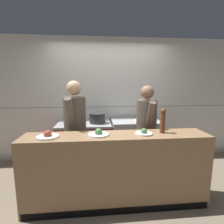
% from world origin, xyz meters
% --- Properties ---
extents(ground_plane, '(14.00, 14.00, 0.00)m').
position_xyz_m(ground_plane, '(0.00, 0.00, 0.00)').
color(ground_plane, '#7F705B').
extents(wall_back_tiled, '(8.00, 0.06, 2.60)m').
position_xyz_m(wall_back_tiled, '(0.00, 1.40, 1.30)').
color(wall_back_tiled, silver).
rests_on(wall_back_tiled, ground_plane).
extents(oven_range, '(1.04, 0.71, 0.89)m').
position_xyz_m(oven_range, '(-0.53, 1.00, 0.44)').
color(oven_range, maroon).
rests_on(oven_range, ground_plane).
extents(prep_counter, '(0.95, 0.65, 0.92)m').
position_xyz_m(prep_counter, '(0.50, 1.00, 0.46)').
color(prep_counter, '#B7BABF').
rests_on(prep_counter, ground_plane).
extents(pass_counter, '(2.44, 0.45, 0.99)m').
position_xyz_m(pass_counter, '(-0.03, -0.20, 0.49)').
color(pass_counter, '#93704C').
rests_on(pass_counter, ground_plane).
extents(stock_pot, '(0.29, 0.29, 0.19)m').
position_xyz_m(stock_pot, '(-0.77, 0.98, 0.99)').
color(stock_pot, '#2D2D33').
rests_on(stock_pot, oven_range).
extents(sauce_pot, '(0.32, 0.32, 0.19)m').
position_xyz_m(sauce_pot, '(-0.27, 0.96, 0.99)').
color(sauce_pot, '#2D2D33').
rests_on(sauce_pot, oven_range).
extents(mixing_bowl_steel, '(0.23, 0.23, 0.11)m').
position_xyz_m(mixing_bowl_steel, '(0.57, 0.96, 0.97)').
color(mixing_bowl_steel, '#B7BABF').
rests_on(mixing_bowl_steel, prep_counter).
extents(plated_dish_main, '(0.27, 0.27, 0.10)m').
position_xyz_m(plated_dish_main, '(-0.90, -0.23, 1.02)').
color(plated_dish_main, white).
rests_on(plated_dish_main, pass_counter).
extents(plated_dish_appetiser, '(0.27, 0.27, 0.10)m').
position_xyz_m(plated_dish_appetiser, '(-0.27, -0.20, 1.02)').
color(plated_dish_appetiser, white).
rests_on(plated_dish_appetiser, pass_counter).
extents(plated_dish_dessert, '(0.23, 0.23, 0.08)m').
position_xyz_m(plated_dish_dessert, '(0.33, -0.21, 1.01)').
color(plated_dish_dessert, white).
rests_on(plated_dish_dessert, pass_counter).
extents(pepper_mill, '(0.07, 0.07, 0.33)m').
position_xyz_m(pepper_mill, '(0.59, -0.17, 1.17)').
color(pepper_mill, brown).
rests_on(pepper_mill, pass_counter).
extents(chef_head_cook, '(0.40, 0.74, 1.70)m').
position_xyz_m(chef_head_cook, '(-0.63, 0.35, 0.95)').
color(chef_head_cook, black).
rests_on(chef_head_cook, ground_plane).
extents(chef_sous, '(0.33, 0.71, 1.62)m').
position_xyz_m(chef_sous, '(0.53, 0.34, 0.90)').
color(chef_sous, black).
rests_on(chef_sous, ground_plane).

